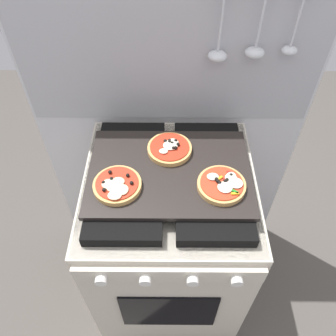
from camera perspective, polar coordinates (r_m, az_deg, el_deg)
The scene contains 7 objects.
ground_plane at distance 1.93m, azimuth 0.00°, elevation -18.43°, with size 4.00×4.00×0.00m, color #4C4742.
kitchen_backsplash at distance 1.47m, azimuth 0.17°, elevation 6.26°, with size 1.10×0.09×1.55m.
stove at distance 1.52m, azimuth -0.00°, elevation -11.92°, with size 0.60×0.64×0.90m.
baking_tray at distance 1.15m, azimuth 0.00°, elevation -0.59°, with size 0.54×0.38×0.02m, color black.
pizza_left at distance 1.10m, azimuth -8.72°, elevation -2.84°, with size 0.15×0.15×0.03m.
pizza_right at distance 1.10m, azimuth 8.75°, elevation -2.70°, with size 0.15×0.15×0.03m.
pizza_center at distance 1.19m, azimuth 0.25°, elevation 3.32°, with size 0.15×0.15×0.03m.
Camera 1 is at (0.00, -0.75, 1.78)m, focal length 36.75 mm.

